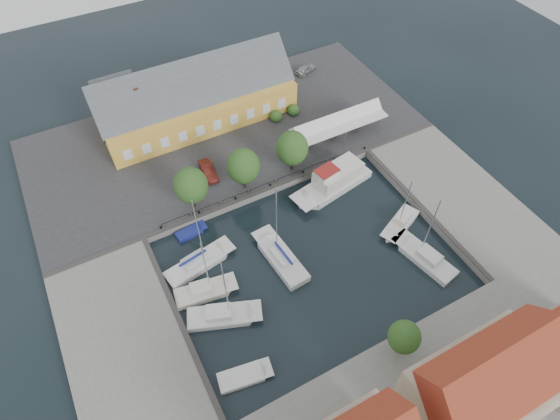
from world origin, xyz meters
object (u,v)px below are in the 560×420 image
object	(u,v)px
trawler	(334,182)
east_boat_c	(425,259)
west_boat_a	(199,264)
west_boat_b	(205,292)
warehouse	(192,99)
west_boat_c	(223,316)
launch_sw	(244,377)
car_silver	(306,69)
center_sailboat	(281,259)
east_boat_b	(400,224)
launch_nw	(191,233)
tent_canopy	(339,123)
car_red	(208,171)

from	to	relation	value
trawler	east_boat_c	distance (m)	15.38
west_boat_a	west_boat_b	size ratio (longest dim) A/B	1.18
warehouse	trawler	bearing A→B (deg)	-61.56
east_boat_c	west_boat_c	distance (m)	24.48
launch_sw	car_silver	bearing A→B (deg)	53.08
warehouse	launch_sw	xyz separation A→B (m)	(-10.15, -38.61, -4.34)
west_boat_b	center_sailboat	bearing A→B (deg)	-0.94
car_silver	east_boat_b	distance (m)	33.44
center_sailboat	launch_nw	distance (m)	11.84
tent_canopy	center_sailboat	xyz separation A→B (m)	(-16.95, -14.28, -3.32)
car_silver	west_boat_b	xyz separation A→B (m)	(-30.66, -30.37, -1.40)
tent_canopy	car_silver	world-z (taller)	tent_canopy
west_boat_b	car_red	bearing A→B (deg)	65.55
car_silver	west_boat_a	xyz separation A→B (m)	(-29.86, -26.57, -1.38)
center_sailboat	launch_sw	world-z (taller)	center_sailboat
launch_nw	east_boat_b	bearing A→B (deg)	-25.52
car_red	east_boat_c	distance (m)	29.78
west_boat_b	west_boat_c	world-z (taller)	west_boat_c
tent_canopy	car_red	bearing A→B (deg)	174.36
car_silver	center_sailboat	bearing A→B (deg)	129.35
warehouse	tent_canopy	distance (m)	21.63
west_boat_c	launch_nw	bearing A→B (deg)	84.71
car_red	launch_sw	distance (m)	27.73
tent_canopy	west_boat_b	xyz separation A→B (m)	(-26.59, -14.12, -3.42)
west_boat_a	launch_sw	distance (m)	14.47
car_silver	launch_sw	bearing A→B (deg)	126.99
launch_sw	east_boat_b	bearing A→B (deg)	17.56
car_red	east_boat_b	bearing A→B (deg)	-43.27
car_silver	east_boat_c	world-z (taller)	east_boat_c
west_boat_b	car_silver	bearing A→B (deg)	44.73
car_red	east_boat_c	xyz separation A→B (m)	(17.36, -24.16, -1.46)
west_boat_c	center_sailboat	bearing A→B (deg)	21.37
launch_nw	tent_canopy	bearing A→B (deg)	12.44
car_red	west_boat_a	distance (m)	13.92
warehouse	launch_nw	world-z (taller)	warehouse
center_sailboat	car_silver	bearing A→B (deg)	55.44
center_sailboat	warehouse	bearing A→B (deg)	89.27
car_silver	car_red	size ratio (longest dim) A/B	0.88
trawler	west_boat_c	size ratio (longest dim) A/B	1.12
center_sailboat	west_boat_c	distance (m)	9.74
car_red	east_boat_c	bearing A→B (deg)	-51.51
car_red	west_boat_a	xyz separation A→B (m)	(-6.49, -12.23, -1.45)
car_silver	east_boat_c	distance (m)	38.99
car_red	west_boat_a	world-z (taller)	west_boat_a
east_boat_b	center_sailboat	bearing A→B (deg)	171.11
trawler	car_silver	bearing A→B (deg)	68.51
center_sailboat	car_red	bearing A→B (deg)	98.24
launch_sw	west_boat_b	bearing A→B (deg)	89.16
west_boat_c	trawler	bearing A→B (deg)	26.94
car_red	west_boat_c	size ratio (longest dim) A/B	0.40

